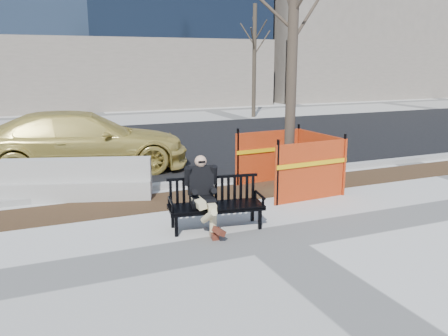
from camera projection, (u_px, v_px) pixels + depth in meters
The scene contains 10 objects.
ground at pixel (268, 239), 7.36m from camera, with size 120.00×120.00×0.00m, color beige.
mulch_strip at pixel (209, 196), 9.69m from camera, with size 40.00×1.20×0.02m, color #47301C.
asphalt_street at pixel (141, 146), 15.25m from camera, with size 60.00×10.40×0.01m, color black.
curb at pixel (194, 183), 10.53m from camera, with size 60.00×0.25×0.12m, color #9E9B93.
bench at pixel (216, 228), 7.84m from camera, with size 1.62×0.58×0.86m, color black, non-canonical shape.
seated_man at pixel (202, 228), 7.83m from camera, with size 0.54×0.89×1.25m, color black, non-canonical shape.
tree_fence at pixel (288, 190), 10.15m from camera, with size 2.61×2.61×6.52m, color #E0471B, non-canonical shape.
sedan at pixel (85, 171), 11.93m from camera, with size 2.14×5.26×1.53m, color #CEB653.
jersey_barrier_left at pixel (79, 199), 9.50m from camera, with size 2.97×0.59×0.85m, color #ADAAA2, non-canonical shape.
far_tree_right at pixel (253, 117), 23.26m from camera, with size 2.16×2.16×5.84m, color #473C2D, non-canonical shape.
Camera 1 is at (-3.33, -6.09, 2.77)m, focal length 37.22 mm.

